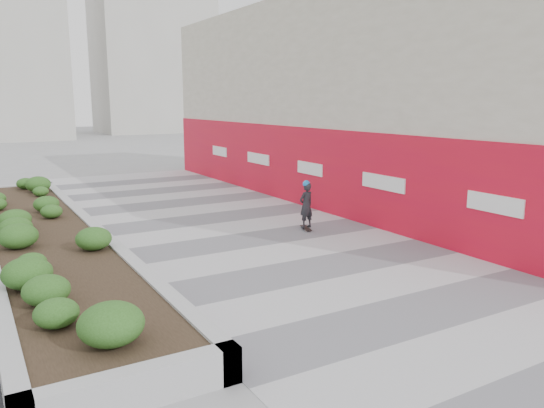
{
  "coord_description": "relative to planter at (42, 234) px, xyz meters",
  "views": [
    {
      "loc": [
        -7.13,
        -8.22,
        3.96
      ],
      "look_at": [
        0.27,
        4.5,
        1.1
      ],
      "focal_mm": 35.0,
      "sensor_mm": 36.0,
      "label": 1
    }
  ],
  "objects": [
    {
      "name": "ground",
      "position": [
        5.5,
        -7.0,
        -0.42
      ],
      "size": [
        160.0,
        160.0,
        0.0
      ],
      "primitive_type": "plane",
      "color": "gray",
      "rests_on": "ground"
    },
    {
      "name": "walkway",
      "position": [
        5.5,
        -4.0,
        -0.41
      ],
      "size": [
        8.0,
        36.0,
        0.01
      ],
      "primitive_type": "cube",
      "color": "#A8A8AD",
      "rests_on": "ground"
    },
    {
      "name": "building",
      "position": [
        12.48,
        1.98,
        3.56
      ],
      "size": [
        6.04,
        24.08,
        8.0
      ],
      "color": "#BBB1A0",
      "rests_on": "ground"
    },
    {
      "name": "planter",
      "position": [
        0.0,
        0.0,
        0.0
      ],
      "size": [
        3.0,
        18.0,
        0.9
      ],
      "color": "#9E9EA0",
      "rests_on": "ground"
    },
    {
      "name": "distant_bldg_north_r",
      "position": [
        20.5,
        53.0,
        11.58
      ],
      "size": [
        14.0,
        10.0,
        24.0
      ],
      "primitive_type": "cube",
      "color": "#ADAAA3",
      "rests_on": "ground"
    },
    {
      "name": "manhole_cover",
      "position": [
        6.0,
        -4.0,
        -0.42
      ],
      "size": [
        0.44,
        0.44,
        0.01
      ],
      "primitive_type": "cylinder",
      "color": "#595654",
      "rests_on": "ground"
    },
    {
      "name": "skateboarder",
      "position": [
        7.4,
        -1.82,
        0.38
      ],
      "size": [
        0.57,
        0.75,
        1.57
      ],
      "rotation": [
        0.0,
        0.0,
        -0.34
      ],
      "color": "beige",
      "rests_on": "ground"
    }
  ]
}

